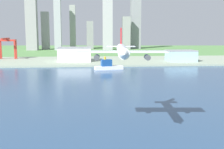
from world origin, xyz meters
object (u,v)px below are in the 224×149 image
object	(u,v)px
warehouse_annex	(181,56)
warehouse_main	(75,54)
ferry_boat	(108,66)
port_crane_red	(7,43)
airplane_landing	(122,51)

from	to	relation	value
warehouse_annex	warehouse_main	bearing A→B (deg)	174.56
ferry_boat	warehouse_annex	world-z (taller)	warehouse_annex
ferry_boat	warehouse_main	world-z (taller)	warehouse_main
port_crane_red	warehouse_main	xyz separation A→B (m)	(109.05, -44.49, -14.36)
warehouse_main	warehouse_annex	size ratio (longest dim) A/B	1.16
airplane_landing	port_crane_red	xyz separation A→B (m)	(-143.88, 350.18, -9.46)
airplane_landing	warehouse_annex	bearing A→B (deg)	67.27
ferry_boat	port_crane_red	xyz separation A→B (m)	(-152.68, 129.83, 22.60)
airplane_landing	warehouse_annex	distance (m)	316.33
airplane_landing	port_crane_red	world-z (taller)	airplane_landing
ferry_boat	port_crane_red	world-z (taller)	port_crane_red
warehouse_main	warehouse_annex	world-z (taller)	warehouse_main
warehouse_main	warehouse_annex	distance (m)	157.37
airplane_landing	port_crane_red	distance (m)	378.71
airplane_landing	warehouse_main	world-z (taller)	airplane_landing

